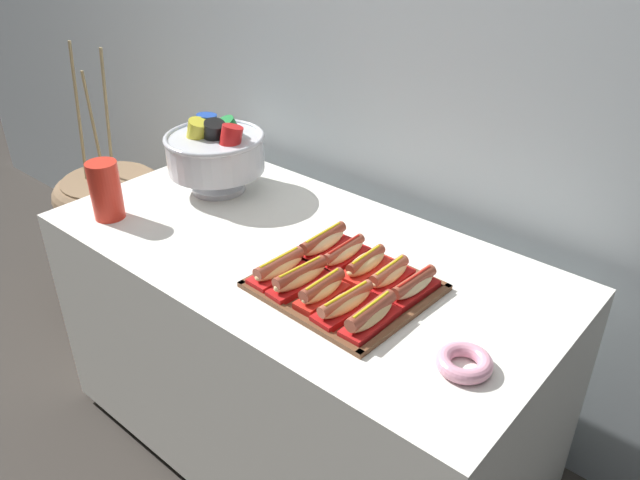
# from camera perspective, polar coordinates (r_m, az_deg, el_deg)

# --- Properties ---
(ground_plane) EXTENTS (10.00, 10.00, 0.00)m
(ground_plane) POSITION_cam_1_polar(r_m,az_deg,el_deg) (2.24, -1.65, -17.83)
(ground_plane) COLOR #38332D
(back_wall) EXTENTS (6.00, 0.10, 2.60)m
(back_wall) POSITION_cam_1_polar(r_m,az_deg,el_deg) (1.95, 8.81, 19.03)
(back_wall) COLOR #B2BCC1
(back_wall) RESTS_ON ground_plane
(buffet_table) EXTENTS (1.48, 0.75, 0.77)m
(buffet_table) POSITION_cam_1_polar(r_m,az_deg,el_deg) (1.96, -1.82, -9.94)
(buffet_table) COLOR white
(buffet_table) RESTS_ON ground_plane
(floor_vase) EXTENTS (0.54, 0.54, 1.15)m
(floor_vase) POSITION_cam_1_polar(r_m,az_deg,el_deg) (2.81, -17.72, -0.55)
(floor_vase) COLOR #896B4C
(floor_vase) RESTS_ON ground_plane
(serving_tray) EXTENTS (0.42, 0.38, 0.01)m
(serving_tray) POSITION_cam_1_polar(r_m,az_deg,el_deg) (1.58, 2.23, -4.26)
(serving_tray) COLOR brown
(serving_tray) RESTS_ON buffet_table
(hot_dog_0) EXTENTS (0.07, 0.18, 0.06)m
(hot_dog_0) POSITION_cam_1_polar(r_m,az_deg,el_deg) (1.60, -3.73, -2.52)
(hot_dog_0) COLOR red
(hot_dog_0) RESTS_ON serving_tray
(hot_dog_1) EXTENTS (0.08, 0.18, 0.06)m
(hot_dog_1) POSITION_cam_1_polar(r_m,az_deg,el_deg) (1.56, -1.83, -3.45)
(hot_dog_1) COLOR #B21414
(hot_dog_1) RESTS_ON serving_tray
(hot_dog_2) EXTENTS (0.06, 0.15, 0.06)m
(hot_dog_2) POSITION_cam_1_polar(r_m,az_deg,el_deg) (1.51, 0.20, -4.56)
(hot_dog_2) COLOR red
(hot_dog_2) RESTS_ON serving_tray
(hot_dog_3) EXTENTS (0.08, 0.18, 0.06)m
(hot_dog_3) POSITION_cam_1_polar(r_m,az_deg,el_deg) (1.48, 2.34, -5.79)
(hot_dog_3) COLOR #B21414
(hot_dog_3) RESTS_ON serving_tray
(hot_dog_4) EXTENTS (0.06, 0.16, 0.06)m
(hot_dog_4) POSITION_cam_1_polar(r_m,az_deg,el_deg) (1.44, 4.62, -6.87)
(hot_dog_4) COLOR red
(hot_dog_4) RESTS_ON serving_tray
(hot_dog_5) EXTENTS (0.07, 0.18, 0.06)m
(hot_dog_5) POSITION_cam_1_polar(r_m,az_deg,el_deg) (1.70, 0.28, -0.25)
(hot_dog_5) COLOR #B21414
(hot_dog_5) RESTS_ON serving_tray
(hot_dog_6) EXTENTS (0.06, 0.17, 0.06)m
(hot_dog_6) POSITION_cam_1_polar(r_m,az_deg,el_deg) (1.66, 2.18, -1.24)
(hot_dog_6) COLOR #B21414
(hot_dog_6) RESTS_ON serving_tray
(hot_dog_7) EXTENTS (0.07, 0.16, 0.06)m
(hot_dog_7) POSITION_cam_1_polar(r_m,az_deg,el_deg) (1.62, 4.17, -2.20)
(hot_dog_7) COLOR red
(hot_dog_7) RESTS_ON serving_tray
(hot_dog_8) EXTENTS (0.06, 0.15, 0.06)m
(hot_dog_8) POSITION_cam_1_polar(r_m,az_deg,el_deg) (1.58, 6.27, -3.20)
(hot_dog_8) COLOR #B21414
(hot_dog_8) RESTS_ON serving_tray
(hot_dog_9) EXTENTS (0.07, 0.16, 0.06)m
(hot_dog_9) POSITION_cam_1_polar(r_m,az_deg,el_deg) (1.55, 8.48, -4.19)
(hot_dog_9) COLOR #B21414
(hot_dog_9) RESTS_ON serving_tray
(punch_bowl) EXTENTS (0.32, 0.32, 0.25)m
(punch_bowl) POSITION_cam_1_polar(r_m,az_deg,el_deg) (2.05, -9.46, 7.99)
(punch_bowl) COLOR silver
(punch_bowl) RESTS_ON buffet_table
(cup_stack) EXTENTS (0.09, 0.09, 0.18)m
(cup_stack) POSITION_cam_1_polar(r_m,az_deg,el_deg) (1.97, -18.90, 4.29)
(cup_stack) COLOR red
(cup_stack) RESTS_ON buffet_table
(donut) EXTENTS (0.12, 0.12, 0.03)m
(donut) POSITION_cam_1_polar(r_m,az_deg,el_deg) (1.37, 12.96, -10.80)
(donut) COLOR pink
(donut) RESTS_ON buffet_table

